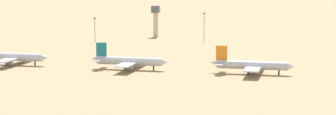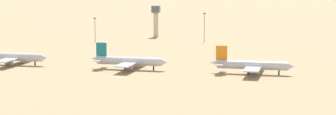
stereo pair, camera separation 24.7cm
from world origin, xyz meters
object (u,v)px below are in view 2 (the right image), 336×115
(parked_jet_navy_2, at_px, (12,57))
(control_tower, at_px, (156,18))
(parked_jet_teal_3, at_px, (128,61))
(light_pole_mid, at_px, (95,28))
(parked_jet_orange_4, at_px, (251,65))
(light_pole_west, at_px, (204,25))

(parked_jet_navy_2, bearing_deg, control_tower, 77.26)
(parked_jet_teal_3, relative_size, light_pole_mid, 2.35)
(parked_jet_teal_3, xyz_separation_m, parked_jet_orange_4, (52.60, -4.12, 0.03))
(parked_jet_orange_4, relative_size, light_pole_mid, 2.36)
(parked_jet_navy_2, xyz_separation_m, light_pole_mid, (12.25, 96.23, 4.82))
(parked_jet_teal_3, bearing_deg, parked_jet_orange_4, 0.78)
(control_tower, xyz_separation_m, light_pole_mid, (-30.38, -38.11, -3.59))
(parked_jet_teal_3, bearing_deg, parked_jet_navy_2, 179.57)
(parked_jet_navy_2, xyz_separation_m, parked_jet_orange_4, (107.78, -9.60, 0.02))
(parked_jet_navy_2, distance_m, light_pole_mid, 97.12)
(control_tower, relative_size, light_pole_mid, 1.37)
(light_pole_west, bearing_deg, parked_jet_navy_2, -125.44)
(parked_jet_orange_4, height_order, light_pole_west, light_pole_west)
(light_pole_mid, bearing_deg, light_pole_west, 10.31)
(control_tower, bearing_deg, parked_jet_orange_4, -65.65)
(parked_jet_navy_2, bearing_deg, light_pole_mid, 87.61)
(parked_jet_teal_3, height_order, light_pole_west, light_pole_west)
(control_tower, bearing_deg, parked_jet_teal_3, -84.87)
(parked_jet_navy_2, distance_m, light_pole_west, 132.69)
(parked_jet_teal_3, relative_size, parked_jet_orange_4, 0.99)
(parked_jet_navy_2, bearing_deg, parked_jet_orange_4, -0.23)
(parked_jet_navy_2, xyz_separation_m, light_pole_west, (76.86, 107.98, 6.26))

